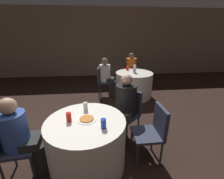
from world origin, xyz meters
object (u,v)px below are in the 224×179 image
(person_black_shirt, at_px, (123,108))
(soda_can_silver, at_px, (85,106))
(chair_near_northeast, at_px, (129,109))
(chair_near_east, at_px, (153,129))
(person_orange_shirt, at_px, (131,70))
(soda_can_red, at_px, (69,117))
(chair_far_north, at_px, (131,71))
(person_white_shirt, at_px, (107,78))
(bottle_far, at_px, (134,69))
(table_far, at_px, (134,85))
(chair_near_west, at_px, (9,143))
(person_blue_shirt, at_px, (24,139))
(table_near, at_px, (87,143))
(soda_can_blue, at_px, (103,123))
(pizza_plate_near, at_px, (87,119))
(chair_far_west, at_px, (102,79))

(person_black_shirt, xyz_separation_m, soda_can_silver, (-0.61, -0.22, 0.18))
(chair_near_northeast, bearing_deg, chair_near_east, 159.86)
(person_orange_shirt, height_order, soda_can_red, person_orange_shirt)
(chair_far_north, height_order, soda_can_silver, chair_far_north)
(chair_near_east, bearing_deg, person_orange_shirt, -7.61)
(person_orange_shirt, distance_m, soda_can_silver, 3.21)
(chair_near_northeast, xyz_separation_m, person_white_shirt, (-0.24, 1.91, 0.04))
(bottle_far, bearing_deg, chair_near_northeast, -106.36)
(table_far, bearing_deg, person_black_shirt, -108.74)
(chair_near_northeast, relative_size, person_black_shirt, 0.73)
(chair_far_north, bearing_deg, person_black_shirt, 81.53)
(bottle_far, bearing_deg, chair_near_east, -97.10)
(chair_near_northeast, height_order, soda_can_red, chair_near_northeast)
(chair_near_west, xyz_separation_m, person_blue_shirt, (0.17, 0.02, 0.03))
(chair_near_northeast, xyz_separation_m, bottle_far, (0.53, 1.81, 0.31))
(chair_near_northeast, bearing_deg, table_near, 90.00)
(table_near, xyz_separation_m, table_far, (1.24, 2.42, 0.00))
(chair_near_west, relative_size, person_orange_shirt, 0.73)
(person_black_shirt, relative_size, soda_can_blue, 9.82)
(chair_near_east, xyz_separation_m, soda_can_blue, (-0.71, -0.19, 0.26))
(chair_near_northeast, height_order, person_blue_shirt, person_blue_shirt)
(table_far, xyz_separation_m, soda_can_red, (-1.45, -2.41, 0.43))
(table_far, bearing_deg, person_blue_shirt, -128.74)
(soda_can_red, bearing_deg, person_white_shirt, 74.94)
(soda_can_silver, height_order, bottle_far, bottle_far)
(soda_can_silver, bearing_deg, chair_near_east, -16.34)
(soda_can_silver, bearing_deg, table_far, 59.50)
(person_black_shirt, distance_m, soda_can_silver, 0.67)
(table_far, distance_m, person_white_shirt, 0.81)
(table_near, relative_size, person_blue_shirt, 0.94)
(pizza_plate_near, xyz_separation_m, soda_can_red, (-0.22, -0.02, 0.05))
(table_far, xyz_separation_m, person_white_shirt, (-0.77, 0.10, 0.21))
(chair_near_east, xyz_separation_m, chair_near_northeast, (-0.23, 0.60, 0.00))
(chair_near_northeast, distance_m, person_white_shirt, 1.92)
(chair_far_north, distance_m, person_white_shirt, 1.21)
(soda_can_red, bearing_deg, soda_can_silver, 55.59)
(table_near, bearing_deg, chair_near_east, 0.69)
(person_black_shirt, xyz_separation_m, soda_can_red, (-0.80, -0.51, 0.18))
(person_orange_shirt, xyz_separation_m, person_blue_shirt, (-2.09, -3.29, -0.04))
(chair_far_west, bearing_deg, chair_far_north, 135.59)
(table_near, distance_m, chair_far_north, 3.62)
(chair_near_west, bearing_deg, table_far, 133.10)
(table_near, distance_m, person_black_shirt, 0.82)
(chair_near_west, height_order, person_black_shirt, person_black_shirt)
(chair_near_west, relative_size, soda_can_red, 7.16)
(chair_near_east, relative_size, pizza_plate_near, 3.37)
(table_far, height_order, soda_can_silver, soda_can_silver)
(chair_near_west, height_order, person_white_shirt, person_white_shirt)
(chair_near_east, relative_size, chair_far_west, 1.00)
(table_near, distance_m, chair_near_west, 0.95)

